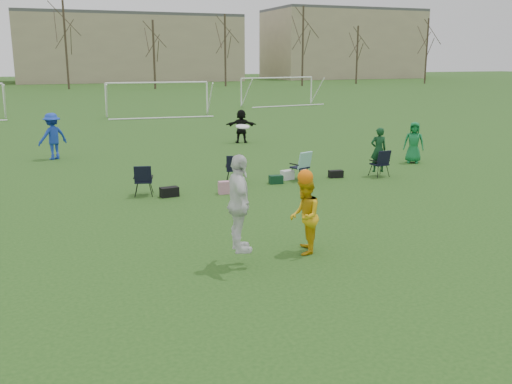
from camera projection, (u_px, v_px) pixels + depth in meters
name	position (u px, v px, depth m)	size (l,w,h in m)	color
ground	(286.00, 276.00, 11.17)	(260.00, 260.00, 0.00)	#204A17
fielder_blue	(53.00, 136.00, 23.78)	(1.26, 0.72, 1.94)	#1738B1
fielder_green_far	(414.00, 142.00, 23.02)	(0.81, 0.53, 1.66)	#136F36
fielder_black	(241.00, 126.00, 28.46)	(1.54, 0.49, 1.66)	black
center_contest	(269.00, 209.00, 11.81)	(2.38, 1.40, 2.90)	white
sideline_setup	(289.00, 167.00, 19.53)	(9.13, 1.98, 1.75)	#103B1C
goal_mid	(157.00, 89.00, 41.19)	(7.40, 0.63, 2.46)	white
goal_right	(277.00, 83.00, 50.82)	(7.35, 1.14, 2.46)	white
tree_line	(69.00, 50.00, 73.54)	(110.28, 3.28, 11.40)	#382B21
building_row	(99.00, 47.00, 99.35)	(126.00, 16.00, 13.00)	tan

